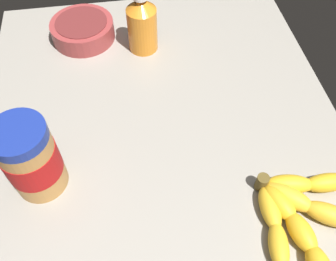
{
  "coord_description": "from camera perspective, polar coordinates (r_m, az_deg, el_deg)",
  "views": [
    {
      "loc": [
        -40.0,
        5.54,
        54.29
      ],
      "look_at": [
        -3.9,
        -0.11,
        4.72
      ],
      "focal_mm": 38.9,
      "sensor_mm": 36.0,
      "label": 1
    }
  ],
  "objects": [
    {
      "name": "ground_plane",
      "position": [
        0.69,
        -0.59,
        -0.72
      ],
      "size": [
        83.29,
        66.88,
        3.92
      ],
      "primitive_type": "cube",
      "color": "gray"
    },
    {
      "name": "banana_bunch",
      "position": [
        0.61,
        21.37,
        -12.25
      ],
      "size": [
        21.32,
        25.62,
        3.33
      ],
      "color": "gold",
      "rests_on": "ground_plane"
    },
    {
      "name": "peanut_butter_jar",
      "position": [
        0.59,
        -20.69,
        -4.17
      ],
      "size": [
        8.58,
        8.58,
        14.24
      ],
      "color": "#BF8442",
      "rests_on": "ground_plane"
    },
    {
      "name": "honey_bottle",
      "position": [
        0.79,
        -4.09,
        16.44
      ],
      "size": [
        6.32,
        6.32,
        14.69
      ],
      "color": "orange",
      "rests_on": "ground_plane"
    },
    {
      "name": "small_bowl",
      "position": [
        0.87,
        -13.21,
        15.13
      ],
      "size": [
        13.93,
        13.93,
        4.37
      ],
      "color": "#993838",
      "rests_on": "ground_plane"
    }
  ]
}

